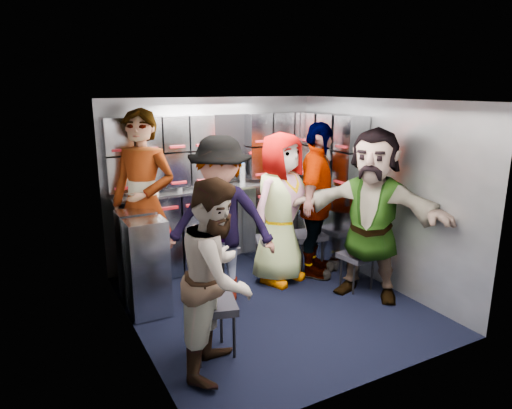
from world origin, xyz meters
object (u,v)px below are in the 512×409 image
jump_seat_near_left (210,308)px  attendant_arc_b (221,220)px  jump_seat_mid_right (307,237)px  attendant_arc_c (281,209)px  attendant_arc_a (218,277)px  attendant_arc_e (371,215)px  jump_seat_near_right (357,258)px  jump_seat_center (272,243)px  jump_seat_mid_left (215,254)px  attendant_standing (144,204)px  attendant_arc_d (317,201)px

jump_seat_near_left → attendant_arc_b: size_ratio=0.29×
jump_seat_mid_right → attendant_arc_c: size_ratio=0.27×
attendant_arc_a → attendant_arc_b: bearing=14.0°
attendant_arc_e → jump_seat_near_right: bearing=146.5°
jump_seat_near_right → attendant_arc_a: attendant_arc_a is taller
jump_seat_center → jump_seat_near_right: jump_seat_center is taller
jump_seat_near_left → attendant_arc_e: bearing=8.1°
jump_seat_mid_left → attendant_arc_b: bearing=-90.0°
jump_seat_mid_left → attendant_standing: (-0.65, 0.37, 0.56)m
jump_seat_mid_left → jump_seat_mid_right: jump_seat_mid_left is taller
jump_seat_near_right → attendant_arc_c: bearing=136.2°
attendant_arc_c → jump_seat_center: bearing=71.5°
jump_seat_mid_right → attendant_arc_b: (-1.26, -0.25, 0.46)m
attendant_arc_c → jump_seat_mid_left: bearing=157.7°
jump_seat_near_right → attendant_arc_e: size_ratio=0.23×
jump_seat_near_left → attendant_standing: size_ratio=0.25×
jump_seat_near_right → attendant_arc_b: 1.61m
attendant_standing → attendant_arc_c: 1.52m
attendant_arc_b → attendant_arc_e: (1.44, -0.67, 0.04)m
jump_seat_mid_right → attendant_arc_c: bearing=-165.2°
attendant_standing → attendant_arc_a: (0.13, -1.68, -0.22)m
jump_seat_near_left → attendant_arc_d: bearing=29.6°
attendant_arc_b → attendant_arc_a: bearing=-80.8°
jump_seat_near_right → attendant_standing: attendant_standing is taller
jump_seat_near_left → jump_seat_mid_left: bearing=65.1°
jump_seat_near_right → attendant_arc_c: (-0.64, 0.61, 0.50)m
jump_seat_near_right → attendant_arc_b: attendant_arc_b is taller
jump_seat_near_right → attendant_arc_c: size_ratio=0.24×
attendant_arc_b → jump_seat_center: bearing=55.0°
attendant_arc_a → attendant_arc_d: (1.78, 1.19, 0.13)m
attendant_arc_d → attendant_arc_e: (0.18, -0.73, -0.01)m
jump_seat_center → jump_seat_mid_left: bearing=-171.1°
attendant_standing → attendant_arc_b: (0.65, -0.55, -0.13)m
jump_seat_near_left → jump_seat_near_right: 2.02m
jump_seat_mid_left → jump_seat_mid_right: 1.26m
jump_seat_near_left → attendant_arc_e: attendant_arc_e is taller
jump_seat_center → attendant_arc_b: (-0.80, -0.31, 0.47)m
attendant_arc_a → attendant_arc_b: size_ratio=0.89×
attendant_arc_d → jump_seat_near_right: bearing=-116.6°
jump_seat_center → attendant_arc_c: 0.50m
attendant_standing → attendant_arc_e: (2.09, -1.22, -0.09)m
jump_seat_near_left → jump_seat_near_right: bearing=13.1°
attendant_arc_a → attendant_arc_c: attendant_arc_c is taller
jump_seat_near_left → attendant_arc_b: (0.52, 0.95, 0.44)m
jump_seat_mid_right → jump_seat_near_left: bearing=-146.2°
jump_seat_mid_left → jump_seat_center: size_ratio=1.10×
attendant_arc_b → attendant_arc_e: 1.59m
jump_seat_mid_left → attendant_arc_c: 0.91m
attendant_standing → attendant_arc_a: 1.70m
jump_seat_mid_right → attendant_arc_a: size_ratio=0.30×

